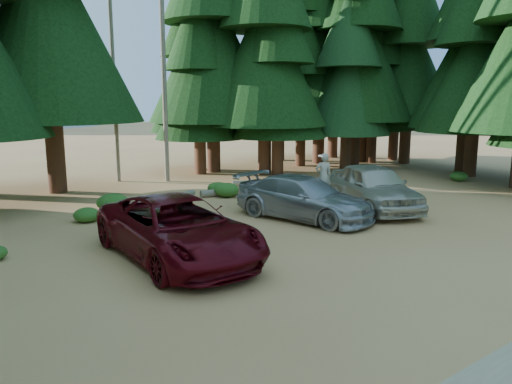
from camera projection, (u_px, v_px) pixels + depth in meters
ground at (382, 252)px, 13.79m from camera, size 160.00×160.00×0.00m
forest_belt_north at (149, 181)px, 25.59m from camera, size 36.00×7.00×22.00m
snag_front at (163, 61)px, 24.57m from camera, size 0.24×0.24×12.00m
snag_back at (114, 82)px, 24.75m from camera, size 0.20×0.20×10.00m
red_pickup at (177, 229)px, 13.04m from camera, size 2.94×5.96×1.63m
silver_minivan_center at (304, 198)px, 17.45m from camera, size 3.22×5.49×1.49m
silver_minivan_right at (374, 187)px, 18.95m from camera, size 3.96×5.52×1.75m
frisbee_player at (323, 176)px, 18.31m from camera, size 0.72×0.62×1.68m
log_left at (167, 200)px, 20.16m from camera, size 3.49×1.93×0.27m
log_mid at (265, 183)px, 24.41m from camera, size 2.93×1.75×0.26m
log_right at (253, 190)px, 22.37m from camera, size 4.91×1.25×0.32m
shrub_far_left at (113, 202)px, 18.75m from camera, size 1.20×1.20×0.66m
shrub_left at (87, 215)px, 17.11m from camera, size 0.89×0.89×0.49m
shrub_center_left at (227, 190)px, 21.52m from camera, size 1.09×1.09×0.60m
shrub_center_right at (218, 188)px, 22.20m from camera, size 0.95×0.95×0.52m
shrub_right at (263, 197)px, 20.07m from camera, size 0.98×0.98×0.54m
shrub_far_right at (350, 184)px, 23.15m from camera, size 1.07×1.07×0.59m
shrub_edge_east at (459, 176)px, 25.62m from camera, size 0.90×0.90×0.49m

